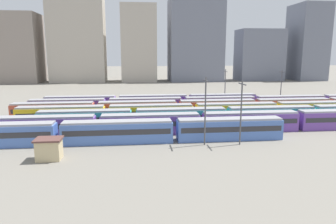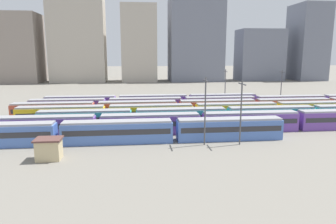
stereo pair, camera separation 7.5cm
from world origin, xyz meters
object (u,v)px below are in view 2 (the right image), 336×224
at_px(train_track_2, 226,116).
at_px(catenary_pole_0, 205,108).
at_px(train_track_0, 118,132).
at_px(catenary_pole_2, 241,110).
at_px(catenary_pole_1, 225,86).
at_px(train_track_1, 201,122).
at_px(train_track_3, 277,110).
at_px(train_track_6, 153,102).
at_px(signal_hut, 49,149).
at_px(train_track_4, 256,107).
at_px(catenary_pole_3, 281,85).
at_px(train_track_5, 220,104).

height_order(train_track_2, catenary_pole_0, catenary_pole_0).
bearing_deg(train_track_0, catenary_pole_2, -9.25).
height_order(catenary_pole_0, catenary_pole_1, catenary_pole_0).
height_order(train_track_1, catenary_pole_0, catenary_pole_0).
distance_m(train_track_1, catenary_pole_0, 9.03).
distance_m(train_track_3, train_track_6, 31.15).
distance_m(train_track_2, signal_hut, 35.39).
distance_m(train_track_3, signal_hut, 49.46).
height_order(train_track_2, train_track_3, same).
xyz_separation_m(train_track_4, signal_hut, (-40.97, -28.10, -0.35)).
distance_m(catenary_pole_1, signal_hut, 55.92).
distance_m(train_track_1, catenary_pole_2, 10.33).
bearing_deg(catenary_pole_2, catenary_pole_1, 77.21).
height_order(catenary_pole_3, signal_hut, catenary_pole_3).
xyz_separation_m(train_track_2, train_track_5, (2.95, 15.60, 0.00)).
bearing_deg(train_track_1, catenary_pole_0, -98.20).
bearing_deg(train_track_3, catenary_pole_1, 109.45).
xyz_separation_m(catenary_pole_0, catenary_pole_3, (30.82, 37.24, -0.50)).
xyz_separation_m(train_track_1, train_track_5, (9.37, 20.80, 0.00)).
height_order(train_track_0, catenary_pole_1, catenary_pole_1).
relative_size(train_track_0, train_track_3, 0.50).
relative_size(train_track_3, catenary_pole_3, 11.26).
bearing_deg(catenary_pole_2, train_track_3, 51.33).
distance_m(catenary_pole_1, catenary_pole_3, 16.62).
relative_size(train_track_3, train_track_4, 1.00).
distance_m(train_track_3, catenary_pole_2, 24.40).
bearing_deg(train_track_4, train_track_0, -146.87).
relative_size(train_track_1, train_track_5, 0.80).
bearing_deg(train_track_2, train_track_1, -141.01).
xyz_separation_m(train_track_2, train_track_6, (-13.76, 20.80, -0.00)).
bearing_deg(catenary_pole_1, train_track_5, -114.27).
distance_m(train_track_0, train_track_3, 38.08).
relative_size(train_track_6, signal_hut, 15.50).
xyz_separation_m(train_track_5, catenary_pole_0, (-10.52, -28.75, 4.14)).
bearing_deg(catenary_pole_3, train_track_1, -135.37).
bearing_deg(catenary_pole_3, catenary_pole_1, -178.91).
bearing_deg(catenary_pole_0, train_track_4, 52.76).
relative_size(train_track_5, catenary_pole_3, 9.37).
height_order(train_track_3, train_track_4, same).
bearing_deg(train_track_6, train_track_2, -56.52).
bearing_deg(catenary_pole_0, catenary_pole_1, 68.96).
height_order(train_track_3, catenary_pole_2, catenary_pole_2).
relative_size(train_track_3, train_track_5, 1.20).
height_order(train_track_3, catenary_pole_0, catenary_pole_0).
relative_size(train_track_0, catenary_pole_1, 5.46).
distance_m(train_track_2, train_track_4, 14.66).
relative_size(catenary_pole_2, signal_hut, 2.90).
bearing_deg(train_track_0, catenary_pole_1, 50.50).
distance_m(train_track_1, train_track_4, 22.89).
bearing_deg(train_track_6, catenary_pole_1, 8.32).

